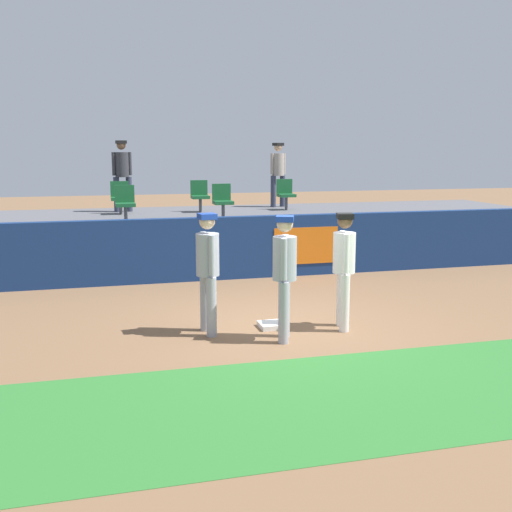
{
  "coord_description": "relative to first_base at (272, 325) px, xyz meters",
  "views": [
    {
      "loc": [
        -2.87,
        -8.99,
        2.84
      ],
      "look_at": [
        -0.2,
        1.15,
        1.0
      ],
      "focal_mm": 43.1,
      "sensor_mm": 36.0,
      "label": 1
    }
  ],
  "objects": [
    {
      "name": "spectator_capped",
      "position": [
        2.5,
        7.99,
        2.19
      ],
      "size": [
        0.49,
        0.44,
        1.84
      ],
      "rotation": [
        0.0,
        0.0,
        3.47
      ],
      "color": "#33384C",
      "rests_on": "bleacher_platform"
    },
    {
      "name": "seat_back_left",
      "position": [
        -2.03,
        7.11,
        1.6
      ],
      "size": [
        0.47,
        0.44,
        0.84
      ],
      "color": "#4C4C51",
      "rests_on": "bleacher_platform"
    },
    {
      "name": "first_base",
      "position": [
        0.0,
        0.0,
        0.0
      ],
      "size": [
        0.4,
        0.4,
        0.08
      ],
      "primitive_type": "cube",
      "color": "white",
      "rests_on": "ground_plane"
    },
    {
      "name": "seat_back_right",
      "position": [
        2.45,
        7.11,
        1.6
      ],
      "size": [
        0.45,
        0.44,
        0.84
      ],
      "color": "#4C4C51",
      "rests_on": "bleacher_platform"
    },
    {
      "name": "player_fielder_home",
      "position": [
        1.09,
        -0.31,
        1.03
      ],
      "size": [
        0.45,
        0.55,
        1.85
      ],
      "rotation": [
        0.0,
        0.0,
        -1.82
      ],
      "color": "white",
      "rests_on": "ground_plane"
    },
    {
      "name": "field_wall",
      "position": [
        0.21,
        3.87,
        0.65
      ],
      "size": [
        18.0,
        0.26,
        1.38
      ],
      "color": "navy",
      "rests_on": "ground_plane"
    },
    {
      "name": "seat_front_left",
      "position": [
        -1.99,
        5.31,
        1.6
      ],
      "size": [
        0.45,
        0.44,
        0.84
      ],
      "color": "#4C4C51",
      "rests_on": "bleacher_platform"
    },
    {
      "name": "player_coach_visitor",
      "position": [
        0.0,
        -0.65,
        1.05
      ],
      "size": [
        0.46,
        0.5,
        1.87
      ],
      "rotation": [
        0.0,
        0.0,
        -1.93
      ],
      "color": "#9EA3AD",
      "rests_on": "ground_plane"
    },
    {
      "name": "grass_foreground_strip",
      "position": [
        0.2,
        -2.91,
        -0.04
      ],
      "size": [
        18.0,
        2.8,
        0.01
      ],
      "primitive_type": "cube",
      "color": "#2D722D",
      "rests_on": "ground_plane"
    },
    {
      "name": "ground_plane",
      "position": [
        0.2,
        -0.15,
        -0.04
      ],
      "size": [
        60.0,
        60.0,
        0.0
      ],
      "primitive_type": "plane",
      "color": "brown"
    },
    {
      "name": "bleacher_platform",
      "position": [
        0.2,
        6.44,
        0.54
      ],
      "size": [
        18.0,
        4.8,
        1.17
      ],
      "primitive_type": "cube",
      "color": "#59595E",
      "rests_on": "ground_plane"
    },
    {
      "name": "seat_back_center",
      "position": [
        0.05,
        7.11,
        1.6
      ],
      "size": [
        0.45,
        0.44,
        0.84
      ],
      "color": "#4C4C51",
      "rests_on": "bleacher_platform"
    },
    {
      "name": "seat_front_center",
      "position": [
        0.3,
        5.31,
        1.6
      ],
      "size": [
        0.45,
        0.44,
        0.84
      ],
      "color": "#4C4C51",
      "rests_on": "bleacher_platform"
    },
    {
      "name": "player_runner_visitor",
      "position": [
        -1.04,
        -0.04,
        1.05
      ],
      "size": [
        0.4,
        0.52,
        1.87
      ],
      "rotation": [
        0.0,
        0.0,
        -1.45
      ],
      "color": "#9EA3AD",
      "rests_on": "ground_plane"
    },
    {
      "name": "spectator_hooded",
      "position": [
        -1.93,
        7.69,
        2.22
      ],
      "size": [
        0.52,
        0.41,
        1.88
      ],
      "rotation": [
        0.0,
        0.0,
        3.32
      ],
      "color": "#33384C",
      "rests_on": "bleacher_platform"
    }
  ]
}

